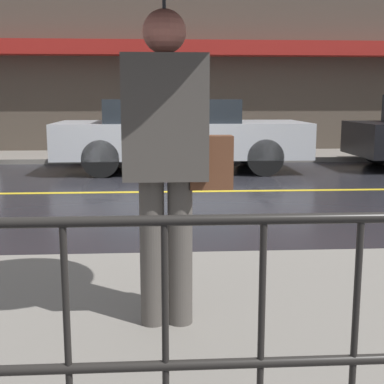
{
  "coord_description": "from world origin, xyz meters",
  "views": [
    {
      "loc": [
        -0.02,
        -8.01,
        1.41
      ],
      "look_at": [
        0.36,
        -2.07,
        0.36
      ],
      "focal_mm": 50.0,
      "sensor_mm": 36.0,
      "label": 1
    }
  ],
  "objects": [
    {
      "name": "car_silver",
      "position": [
        0.39,
        2.41,
        0.73
      ],
      "size": [
        4.79,
        1.87,
        1.38
      ],
      "color": "#B2B5BA",
      "rests_on": "ground_plane"
    },
    {
      "name": "ground_plane",
      "position": [
        0.0,
        0.0,
        0.0
      ],
      "size": [
        80.0,
        80.0,
        0.0
      ],
      "primitive_type": "plane",
      "color": "black"
    },
    {
      "name": "railing_foreground",
      "position": [
        0.0,
        -6.33,
        0.69
      ],
      "size": [
        12.0,
        0.04,
        0.93
      ],
      "color": "black",
      "rests_on": "sidewalk_near"
    },
    {
      "name": "building_storefront",
      "position": [
        0.0,
        5.71,
        2.67
      ],
      "size": [
        28.0,
        0.85,
        5.35
      ],
      "color": "#4C4238",
      "rests_on": "ground_plane"
    },
    {
      "name": "pedestrian",
      "position": [
        0.03,
        -5.04,
        1.86
      ],
      "size": [
        1.11,
        1.11,
        2.2
      ],
      "rotation": [
        0.0,
        0.0,
        3.14
      ],
      "color": "#4C4742",
      "rests_on": "sidewalk_near"
    },
    {
      "name": "sidewalk_near",
      "position": [
        0.0,
        -5.09,
        0.05
      ],
      "size": [
        28.0,
        2.99,
        0.11
      ],
      "color": "slate",
      "rests_on": "ground_plane"
    },
    {
      "name": "lane_marking",
      "position": [
        0.0,
        0.0,
        0.0
      ],
      "size": [
        25.2,
        0.12,
        0.01
      ],
      "color": "gold",
      "rests_on": "ground_plane"
    },
    {
      "name": "sidewalk_far",
      "position": [
        0.0,
        4.59,
        0.05
      ],
      "size": [
        28.0,
        1.99,
        0.11
      ],
      "color": "slate",
      "rests_on": "ground_plane"
    }
  ]
}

